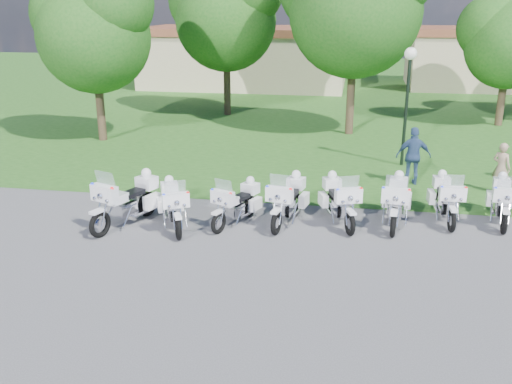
% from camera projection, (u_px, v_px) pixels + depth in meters
% --- Properties ---
extents(ground, '(100.00, 100.00, 0.00)m').
position_uv_depth(ground, '(273.00, 244.00, 14.40)').
color(ground, '#4C4C51').
rests_on(ground, ground).
extents(grass_lawn, '(100.00, 48.00, 0.01)m').
position_uv_depth(grass_lawn, '(329.00, 89.00, 39.62)').
color(grass_lawn, '#25581B').
rests_on(grass_lawn, ground).
extents(motorcycle_0, '(1.41, 2.42, 1.71)m').
position_uv_depth(motorcycle_0, '(128.00, 200.00, 15.45)').
color(motorcycle_0, black).
rests_on(motorcycle_0, ground).
extents(motorcycle_1, '(1.33, 2.10, 1.52)m').
position_uv_depth(motorcycle_1, '(173.00, 204.00, 15.33)').
color(motorcycle_1, black).
rests_on(motorcycle_1, ground).
extents(motorcycle_2, '(1.20, 2.02, 1.44)m').
position_uv_depth(motorcycle_2, '(237.00, 202.00, 15.57)').
color(motorcycle_2, black).
rests_on(motorcycle_2, ground).
extents(motorcycle_3, '(1.05, 2.33, 1.58)m').
position_uv_depth(motorcycle_3, '(288.00, 199.00, 15.64)').
color(motorcycle_3, black).
rests_on(motorcycle_3, ground).
extents(motorcycle_4, '(1.24, 2.22, 1.55)m').
position_uv_depth(motorcycle_4, '(339.00, 200.00, 15.63)').
color(motorcycle_4, black).
rests_on(motorcycle_4, ground).
extents(motorcycle_5, '(0.94, 2.38, 1.60)m').
position_uv_depth(motorcycle_5, '(396.00, 200.00, 15.53)').
color(motorcycle_5, black).
rests_on(motorcycle_5, ground).
extents(motorcycle_6, '(0.82, 2.26, 1.51)m').
position_uv_depth(motorcycle_6, '(446.00, 198.00, 15.85)').
color(motorcycle_6, black).
rests_on(motorcycle_6, ground).
extents(motorcycle_7, '(0.92, 2.25, 1.52)m').
position_uv_depth(motorcycle_7, '(503.00, 200.00, 15.68)').
color(motorcycle_7, black).
rests_on(motorcycle_7, ground).
extents(lamp_post, '(0.44, 0.44, 4.30)m').
position_uv_depth(lamp_post, '(409.00, 78.00, 20.31)').
color(lamp_post, black).
rests_on(lamp_post, ground).
extents(tree_0, '(5.53, 4.72, 7.37)m').
position_uv_depth(tree_0, '(93.00, 25.00, 23.71)').
color(tree_0, '#38281C').
rests_on(tree_0, ground).
extents(tree_1, '(6.11, 5.22, 8.15)m').
position_uv_depth(tree_1, '(225.00, 10.00, 29.23)').
color(tree_1, '#38281C').
rests_on(tree_1, ground).
extents(tree_3, '(4.81, 4.10, 6.41)m').
position_uv_depth(tree_3, '(509.00, 37.00, 26.88)').
color(tree_3, '#38281C').
rests_on(tree_3, ground).
extents(building_west, '(14.56, 8.32, 4.10)m').
position_uv_depth(building_west, '(247.00, 56.00, 40.88)').
color(building_west, tan).
rests_on(building_west, ground).
extents(building_east, '(11.44, 7.28, 4.10)m').
position_uv_depth(building_east, '(489.00, 58.00, 39.98)').
color(building_east, tan).
rests_on(building_east, ground).
extents(bystander_a, '(0.70, 0.68, 1.62)m').
position_uv_depth(bystander_a, '(501.00, 168.00, 18.04)').
color(bystander_a, tan).
rests_on(bystander_a, ground).
extents(bystander_c, '(1.17, 0.58, 1.93)m').
position_uv_depth(bystander_c, '(413.00, 156.00, 18.80)').
color(bystander_c, '#334E7B').
rests_on(bystander_c, ground).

